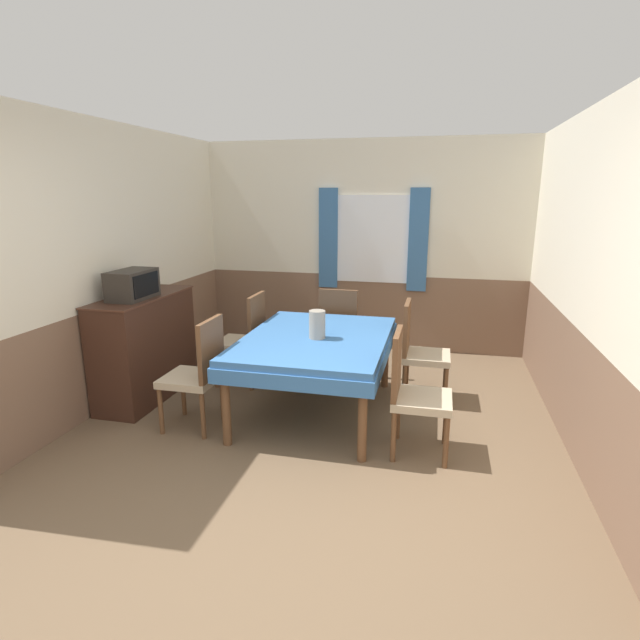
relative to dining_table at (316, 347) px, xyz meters
The scene contains 13 objects.
ground_plane 1.96m from the dining_table, 87.83° to the right, with size 16.00×16.00×0.00m, color brown.
wall_back 2.23m from the dining_table, 87.92° to the left, with size 4.43×0.09×2.60m.
wall_left 2.08m from the dining_table, behind, with size 0.05×4.36×2.60m.
wall_right 2.22m from the dining_table, ahead, with size 0.05×4.36×2.60m.
dining_table is the anchor object (origin of this frame).
chair_left_far 1.04m from the dining_table, 148.94° to the left, with size 0.44×0.44×0.96m.
chair_right_near 1.04m from the dining_table, 31.06° to the right, with size 0.44×0.44×0.96m.
chair_left_near 1.04m from the dining_table, 148.94° to the right, with size 0.44×0.44×0.96m.
chair_right_far 1.04m from the dining_table, 31.06° to the left, with size 0.44×0.44×0.96m.
chair_head_window 1.12m from the dining_table, 90.00° to the left, with size 0.44×0.44×0.96m.
sideboard 1.71m from the dining_table, behind, with size 0.46×1.21×1.02m.
tv 1.77m from the dining_table, behind, with size 0.29×0.47×0.27m.
vase 0.23m from the dining_table, 67.51° to the right, with size 0.14×0.14×0.25m.
Camera 1 is at (0.96, -2.27, 1.95)m, focal length 28.00 mm.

